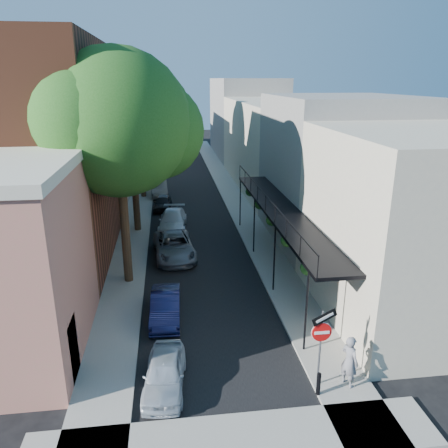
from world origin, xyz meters
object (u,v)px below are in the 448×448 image
object	(u,v)px
sign_post	(322,335)
oak_mid	(137,126)
parked_car_b	(165,307)
oak_far	(144,100)
bollard	(319,384)
parked_car_a	(165,373)
parked_car_e	(163,203)
oak_near	(127,125)
pedestrian	(350,361)
parked_car_f	(159,189)
parked_car_d	(173,221)
parked_car_c	(174,246)

from	to	relation	value
sign_post	oak_mid	distance (m)	19.14
oak_mid	parked_car_b	bearing A→B (deg)	-82.96
oak_far	oak_mid	bearing A→B (deg)	-90.41
bollard	parked_car_a	distance (m)	5.10
oak_far	parked_car_e	size ratio (longest dim) A/B	3.57
oak_mid	oak_near	bearing A→B (deg)	-89.63
pedestrian	oak_far	bearing A→B (deg)	-9.01
sign_post	pedestrian	size ratio (longest dim) A/B	1.62
parked_car_f	parked_car_b	bearing A→B (deg)	-90.58
parked_car_a	bollard	bearing A→B (deg)	-7.66
parked_car_d	oak_mid	bearing A→B (deg)	178.21
oak_mid	bollard	bearing A→B (deg)	-70.10
oak_far	parked_car_c	size ratio (longest dim) A/B	2.47
oak_near	parked_car_b	world-z (taller)	oak_near
sign_post	parked_car_c	size ratio (longest dim) A/B	0.62
sign_post	parked_car_e	xyz separation A→B (m)	(-5.27, 22.01, -1.47)
bollard	parked_car_d	distance (m)	18.04
parked_car_d	parked_car_e	distance (m)	5.04
bollard	parked_car_b	world-z (taller)	parked_car_b
sign_post	parked_car_a	distance (m)	5.37
sign_post	parked_car_f	bearing A→B (deg)	101.93
oak_mid	parked_car_f	xyz separation A→B (m)	(0.98, 9.22, -6.40)
sign_post	parked_car_d	size ratio (longest dim) A/B	0.67
parked_car_c	parked_car_d	xyz separation A→B (m)	(0.00, 4.94, -0.02)
bollard	parked_car_b	distance (m)	7.49
parked_car_c	bollard	bearing A→B (deg)	-75.43
parked_car_c	parked_car_f	world-z (taller)	parked_car_c
bollard	parked_car_f	size ratio (longest dim) A/B	0.20
oak_far	pedestrian	size ratio (longest dim) A/B	6.45
oak_near	sign_post	bearing A→B (deg)	-54.91
oak_near	oak_far	xyz separation A→B (m)	(0.01, 17.01, 0.38)
parked_car_d	pedestrian	distance (m)	18.04
bollard	pedestrian	size ratio (longest dim) A/B	0.43
bollard	parked_car_a	world-z (taller)	parked_car_a
parked_car_b	oak_mid	bearing A→B (deg)	98.84
parked_car_b	pedestrian	distance (m)	8.07
oak_near	parked_car_c	xyz separation A→B (m)	(1.97, 2.80, -7.21)
bollard	oak_near	distance (m)	13.78
parked_car_a	parked_car_f	bearing A→B (deg)	96.31
parked_car_f	bollard	bearing A→B (deg)	-80.55
sign_post	parked_car_d	world-z (taller)	sign_post
bollard	oak_far	size ratio (longest dim) A/B	0.07
oak_far	parked_car_e	distance (m)	8.89
parked_car_c	sign_post	bearing A→B (deg)	-74.08
oak_near	oak_mid	world-z (taller)	oak_near
parked_car_e	parked_car_d	bearing A→B (deg)	-77.42
bollard	oak_mid	distance (m)	19.96
parked_car_e	oak_far	bearing A→B (deg)	110.54
oak_near	parked_car_a	bearing A→B (deg)	-80.77
parked_car_d	pedestrian	bearing A→B (deg)	-67.34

